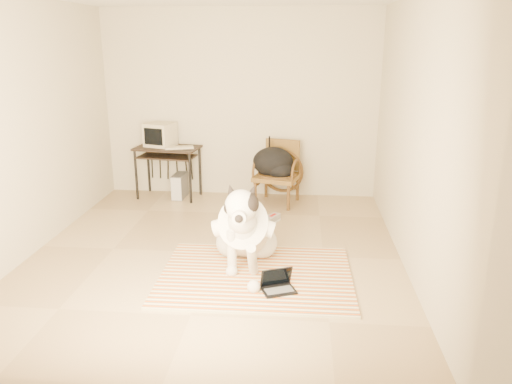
# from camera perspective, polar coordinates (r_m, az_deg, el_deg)

# --- Properties ---
(floor) EXTENTS (4.50, 4.50, 0.00)m
(floor) POSITION_cam_1_polar(r_m,az_deg,el_deg) (5.56, -4.55, -6.92)
(floor) COLOR tan
(floor) RESTS_ON ground
(wall_back) EXTENTS (4.50, 0.00, 4.50)m
(wall_back) POSITION_cam_1_polar(r_m,az_deg,el_deg) (7.37, -1.85, 9.97)
(wall_back) COLOR #BFB49C
(wall_back) RESTS_ON floor
(wall_front) EXTENTS (4.50, 0.00, 4.50)m
(wall_front) POSITION_cam_1_polar(r_m,az_deg,el_deg) (3.04, -12.20, -0.65)
(wall_front) COLOR #BFB49C
(wall_front) RESTS_ON floor
(wall_left) EXTENTS (0.00, 4.50, 4.50)m
(wall_left) POSITION_cam_1_polar(r_m,az_deg,el_deg) (5.86, -24.69, 6.60)
(wall_left) COLOR #BFB49C
(wall_left) RESTS_ON floor
(wall_right) EXTENTS (0.00, 4.50, 4.50)m
(wall_right) POSITION_cam_1_polar(r_m,az_deg,el_deg) (5.21, 17.46, 6.26)
(wall_right) COLOR #BFB49C
(wall_right) RESTS_ON floor
(rug) EXTENTS (1.90, 1.46, 0.02)m
(rug) POSITION_cam_1_polar(r_m,az_deg,el_deg) (5.01, -0.02, -9.54)
(rug) COLOR #CC5A16
(rug) RESTS_ON floor
(dog) EXTENTS (0.66, 1.37, 0.99)m
(dog) POSITION_cam_1_polar(r_m,az_deg,el_deg) (5.10, -1.28, -4.34)
(dog) COLOR silver
(dog) RESTS_ON rug
(laptop) EXTENTS (0.36, 0.32, 0.21)m
(laptop) POSITION_cam_1_polar(r_m,az_deg,el_deg) (4.71, 2.49, -10.55)
(laptop) COLOR black
(laptop) RESTS_ON rug
(computer_desk) EXTENTS (0.97, 0.62, 0.76)m
(computer_desk) POSITION_cam_1_polar(r_m,az_deg,el_deg) (7.40, -10.10, 4.26)
(computer_desk) COLOR black
(computer_desk) RESTS_ON floor
(crt_monitor) EXTENTS (0.47, 0.45, 0.34)m
(crt_monitor) POSITION_cam_1_polar(r_m,az_deg,el_deg) (7.45, -10.91, 6.46)
(crt_monitor) COLOR #B8AC90
(crt_monitor) RESTS_ON computer_desk
(desk_keyboard) EXTENTS (0.42, 0.25, 0.03)m
(desk_keyboard) POSITION_cam_1_polar(r_m,az_deg,el_deg) (7.26, -8.75, 5.05)
(desk_keyboard) COLOR #B8AC90
(desk_keyboard) RESTS_ON computer_desk
(pc_tower) EXTENTS (0.18, 0.39, 0.36)m
(pc_tower) POSITION_cam_1_polar(r_m,az_deg,el_deg) (7.47, -8.71, 0.70)
(pc_tower) COLOR #515154
(pc_tower) RESTS_ON floor
(rattan_chair) EXTENTS (0.70, 0.69, 0.88)m
(rattan_chair) POSITION_cam_1_polar(r_m,az_deg,el_deg) (7.10, 2.54, 2.24)
(rattan_chair) COLOR brown
(rattan_chair) RESTS_ON floor
(backpack) EXTENTS (0.57, 0.49, 0.42)m
(backpack) POSITION_cam_1_polar(r_m,az_deg,el_deg) (6.98, 2.11, 3.30)
(backpack) COLOR black
(backpack) RESTS_ON rattan_chair
(sneaker_left) EXTENTS (0.26, 0.30, 0.10)m
(sneaker_left) POSITION_cam_1_polar(r_m,az_deg,el_deg) (6.56, -0.66, -2.67)
(sneaker_left) COLOR silver
(sneaker_left) RESTS_ON floor
(sneaker_right) EXTENTS (0.22, 0.29, 0.09)m
(sneaker_right) POSITION_cam_1_polar(r_m,az_deg,el_deg) (6.43, 1.86, -3.12)
(sneaker_right) COLOR silver
(sneaker_right) RESTS_ON floor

